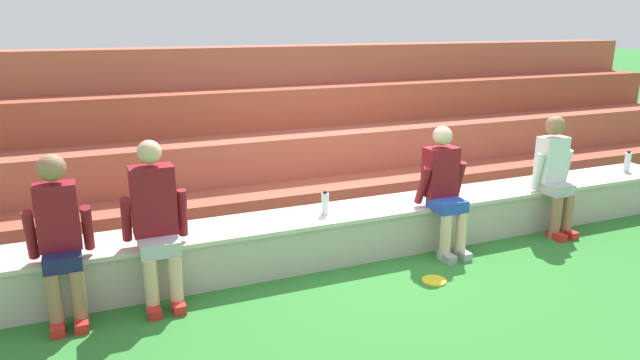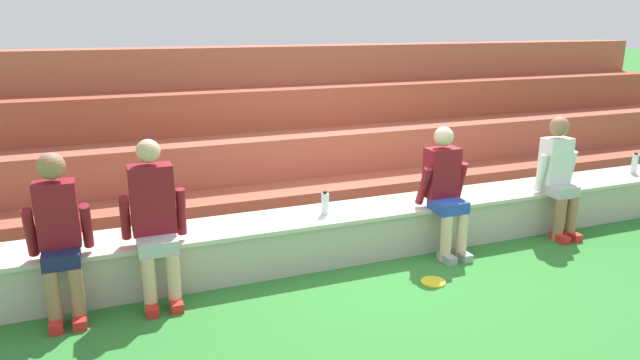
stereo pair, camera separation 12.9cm
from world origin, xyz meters
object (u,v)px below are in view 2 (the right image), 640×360
(person_right_of_center, at_px, (559,174))
(water_bottle_mid_left, at_px, (635,164))
(person_center, at_px, (445,189))
(water_bottle_mid_right, at_px, (325,203))
(frisbee, at_px, (433,282))
(person_far_left, at_px, (59,233))
(person_left_of_center, at_px, (154,218))

(person_right_of_center, distance_m, water_bottle_mid_left, 1.56)
(person_center, bearing_deg, person_right_of_center, -0.42)
(water_bottle_mid_right, height_order, frisbee, water_bottle_mid_right)
(person_center, relative_size, frisbee, 5.81)
(person_far_left, relative_size, person_center, 1.03)
(person_center, bearing_deg, frisbee, -128.87)
(person_center, distance_m, person_right_of_center, 1.44)
(person_right_of_center, bearing_deg, person_center, 179.58)
(person_far_left, bearing_deg, person_center, 0.03)
(water_bottle_mid_left, bearing_deg, person_far_left, -177.26)
(person_left_of_center, height_order, water_bottle_mid_left, person_left_of_center)
(person_left_of_center, bearing_deg, person_far_left, -177.97)
(person_center, distance_m, water_bottle_mid_right, 1.23)
(person_far_left, relative_size, person_left_of_center, 0.97)
(person_left_of_center, relative_size, water_bottle_mid_left, 5.31)
(frisbee, bearing_deg, person_left_of_center, 165.47)
(person_far_left, xyz_separation_m, frisbee, (3.08, -0.58, -0.70))
(person_right_of_center, relative_size, water_bottle_mid_right, 5.63)
(person_far_left, bearing_deg, person_left_of_center, 2.03)
(person_far_left, xyz_separation_m, person_left_of_center, (0.73, 0.03, 0.02))
(person_center, bearing_deg, water_bottle_mid_right, 166.49)
(person_left_of_center, distance_m, frisbee, 2.53)
(person_far_left, relative_size, water_bottle_mid_left, 5.14)
(water_bottle_mid_left, bearing_deg, water_bottle_mid_right, -179.65)
(person_center, distance_m, frisbee, 1.01)
(person_center, relative_size, water_bottle_mid_left, 4.99)
(person_right_of_center, xyz_separation_m, frisbee, (-1.91, -0.57, -0.69))
(person_left_of_center, xyz_separation_m, frisbee, (2.35, -0.61, -0.72))
(water_bottle_mid_right, relative_size, frisbee, 1.04)
(person_left_of_center, relative_size, frisbee, 6.18)
(person_left_of_center, bearing_deg, water_bottle_mid_left, 2.83)
(person_left_of_center, xyz_separation_m, person_right_of_center, (4.26, -0.03, -0.03))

